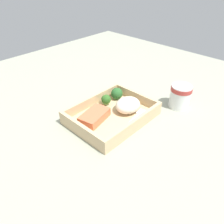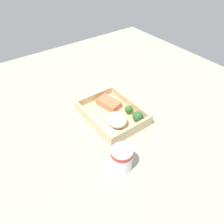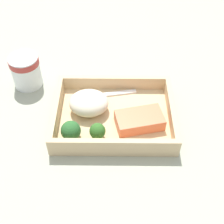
{
  "view_description": "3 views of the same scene",
  "coord_description": "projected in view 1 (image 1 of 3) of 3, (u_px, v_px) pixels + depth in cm",
  "views": [
    {
      "loc": [
        -44.09,
        -41.86,
        45.4
      ],
      "look_at": [
        0.0,
        0.0,
        2.7
      ],
      "focal_mm": 35.0,
      "sensor_mm": 36.0,
      "label": 1
    },
    {
      "loc": [
        57.61,
        -42.51,
        64.39
      ],
      "look_at": [
        0.0,
        0.0,
        2.7
      ],
      "focal_mm": 35.0,
      "sensor_mm": 36.0,
      "label": 2
    },
    {
      "loc": [
        -0.45,
        49.62,
        55.87
      ],
      "look_at": [
        0.0,
        0.0,
        2.7
      ],
      "focal_mm": 50.0,
      "sensor_mm": 36.0,
      "label": 3
    }
  ],
  "objects": [
    {
      "name": "takeout_tray",
      "position": [
        112.0,
        117.0,
        0.76
      ],
      "size": [
        28.04,
        21.28,
        1.2
      ],
      "primitive_type": "cube",
      "color": "#CFB082",
      "rests_on": "ground_plane"
    },
    {
      "name": "paper_cup",
      "position": [
        180.0,
        95.0,
        0.79
      ],
      "size": [
        7.61,
        7.61,
        8.6
      ],
      "color": "white",
      "rests_on": "ground_plane"
    },
    {
      "name": "tray_rim",
      "position": [
        112.0,
        111.0,
        0.74
      ],
      "size": [
        28.04,
        21.28,
        3.59
      ],
      "color": "#CFB082",
      "rests_on": "takeout_tray"
    },
    {
      "name": "fork",
      "position": [
        134.0,
        119.0,
        0.73
      ],
      "size": [
        15.84,
        4.43,
        0.44
      ],
      "color": "white",
      "rests_on": "takeout_tray"
    },
    {
      "name": "mashed_potatoes",
      "position": [
        128.0,
        105.0,
        0.76
      ],
      "size": [
        9.34,
        8.16,
        4.88
      ],
      "primitive_type": "ellipsoid",
      "color": "beige",
      "rests_on": "takeout_tray"
    },
    {
      "name": "salmon_fillet",
      "position": [
        94.0,
        116.0,
        0.72
      ],
      "size": [
        11.72,
        8.34,
        2.94
      ],
      "primitive_type": "cube",
      "rotation": [
        0.0,
        0.0,
        0.22
      ],
      "color": "#E26F48",
      "rests_on": "takeout_tray"
    },
    {
      "name": "broccoli_floret_2",
      "position": [
        117.0,
        94.0,
        0.83
      ],
      "size": [
        4.43,
        4.43,
        4.49
      ],
      "color": "#81A95B",
      "rests_on": "takeout_tray"
    },
    {
      "name": "broccoli_floret_1",
      "position": [
        106.0,
        100.0,
        0.8
      ],
      "size": [
        3.57,
        3.57,
        4.02
      ],
      "color": "#87AC65",
      "rests_on": "takeout_tray"
    },
    {
      "name": "ground_plane",
      "position": [
        112.0,
        121.0,
        0.76
      ],
      "size": [
        160.0,
        160.0,
        2.0
      ],
      "primitive_type": "cube",
      "color": "#999D88"
    }
  ]
}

